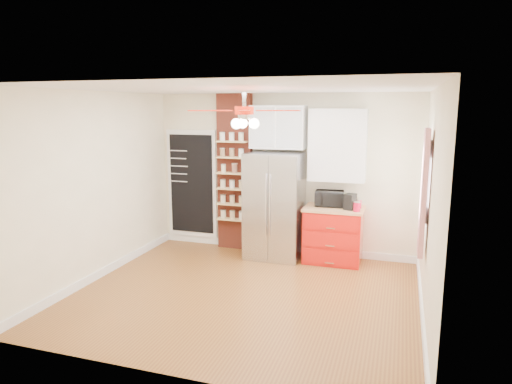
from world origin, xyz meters
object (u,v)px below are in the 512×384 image
(fridge, at_px, (275,206))
(toaster_oven, at_px, (329,199))
(red_cabinet, at_px, (333,235))
(pantry_jar_oats, at_px, (223,169))
(coffee_maker, at_px, (350,202))
(canister_left, at_px, (357,207))
(ceiling_fan, at_px, (244,111))

(fridge, distance_m, toaster_oven, 0.90)
(red_cabinet, relative_size, pantry_jar_oats, 7.35)
(coffee_maker, height_order, pantry_jar_oats, pantry_jar_oats)
(red_cabinet, distance_m, pantry_jar_oats, 2.15)
(red_cabinet, xyz_separation_m, coffee_maker, (0.25, -0.07, 0.57))
(fridge, bearing_deg, coffee_maker, -1.10)
(fridge, bearing_deg, canister_left, -5.47)
(toaster_oven, bearing_deg, fridge, -177.31)
(red_cabinet, xyz_separation_m, pantry_jar_oats, (-1.92, 0.07, 0.98))
(ceiling_fan, bearing_deg, toaster_oven, 64.72)
(canister_left, distance_m, pantry_jar_oats, 2.35)
(ceiling_fan, xyz_separation_m, toaster_oven, (0.83, 1.75, -1.40))
(coffee_maker, bearing_deg, pantry_jar_oats, -164.69)
(fridge, relative_size, ceiling_fan, 1.25)
(toaster_oven, relative_size, pantry_jar_oats, 3.53)
(canister_left, bearing_deg, red_cabinet, 154.26)
(coffee_maker, distance_m, canister_left, 0.16)
(toaster_oven, distance_m, coffee_maker, 0.38)
(red_cabinet, relative_size, toaster_oven, 2.08)
(fridge, relative_size, toaster_oven, 3.88)
(ceiling_fan, relative_size, coffee_maker, 5.65)
(red_cabinet, height_order, canister_left, canister_left)
(fridge, bearing_deg, toaster_oven, 8.06)
(fridge, xyz_separation_m, coffee_maker, (1.22, -0.02, 0.15))
(fridge, relative_size, pantry_jar_oats, 13.69)
(toaster_oven, relative_size, canister_left, 3.18)
(fridge, distance_m, coffee_maker, 1.23)
(coffee_maker, height_order, canister_left, coffee_maker)
(toaster_oven, xyz_separation_m, canister_left, (0.46, -0.25, -0.05))
(fridge, relative_size, coffee_maker, 7.06)
(fridge, height_order, canister_left, fridge)
(red_cabinet, relative_size, canister_left, 6.62)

